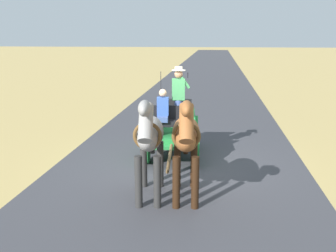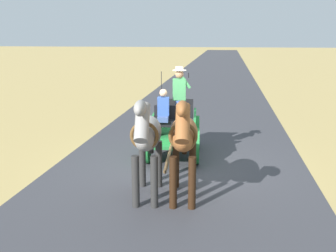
% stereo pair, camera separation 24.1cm
% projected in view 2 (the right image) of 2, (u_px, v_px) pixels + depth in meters
% --- Properties ---
extents(ground_plane, '(200.00, 200.00, 0.00)m').
position_uv_depth(ground_plane, '(180.00, 164.00, 10.32)').
color(ground_plane, tan).
extents(road_surface, '(6.46, 160.00, 0.01)m').
position_uv_depth(road_surface, '(180.00, 164.00, 10.32)').
color(road_surface, '#38383D').
rests_on(road_surface, ground).
extents(horse_drawn_carriage, '(1.58, 4.52, 2.50)m').
position_uv_depth(horse_drawn_carriage, '(174.00, 127.00, 10.93)').
color(horse_drawn_carriage, '#1E7233').
rests_on(horse_drawn_carriage, ground).
extents(horse_near_side, '(0.68, 2.14, 2.21)m').
position_uv_depth(horse_near_side, '(184.00, 137.00, 7.84)').
color(horse_near_side, brown).
rests_on(horse_near_side, ground).
extents(horse_off_side, '(0.70, 2.14, 2.21)m').
position_uv_depth(horse_off_side, '(147.00, 136.00, 7.90)').
color(horse_off_side, gray).
rests_on(horse_off_side, ground).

